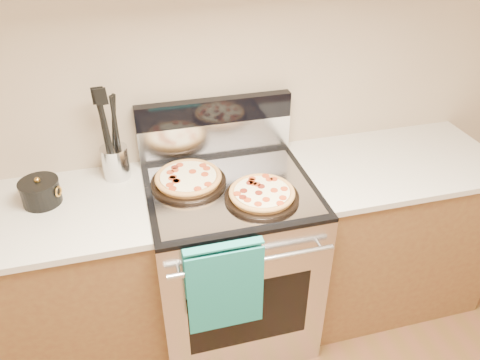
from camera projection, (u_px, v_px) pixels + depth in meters
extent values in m
plane|color=tan|center=(211.00, 70.00, 2.17)|extent=(4.00, 0.00, 4.00)
cube|color=#B7B7BC|center=(231.00, 263.00, 2.39)|extent=(0.76, 0.68, 0.90)
cube|color=black|center=(249.00, 313.00, 2.12)|extent=(0.56, 0.01, 0.40)
cube|color=black|center=(230.00, 189.00, 2.14)|extent=(0.76, 0.68, 0.02)
cube|color=silver|center=(215.00, 138.00, 2.33)|extent=(0.76, 0.06, 0.18)
cube|color=black|center=(214.00, 111.00, 2.25)|extent=(0.76, 0.06, 0.12)
cylinder|color=silver|center=(253.00, 262.00, 1.89)|extent=(0.70, 0.03, 0.03)
cube|color=gray|center=(232.00, 190.00, 2.10)|extent=(0.70, 0.55, 0.01)
cube|color=brown|center=(51.00, 293.00, 2.23)|extent=(1.00, 0.62, 0.88)
cube|color=#B7B0A5|center=(27.00, 218.00, 1.98)|extent=(1.02, 0.64, 0.03)
cube|color=brown|center=(383.00, 232.00, 2.61)|extent=(1.00, 0.62, 0.88)
cube|color=#B7B0A5|center=(398.00, 163.00, 2.36)|extent=(1.02, 0.64, 0.03)
cylinder|color=silver|center=(116.00, 162.00, 2.18)|extent=(0.16, 0.16, 0.16)
cylinder|color=black|center=(41.00, 193.00, 2.02)|extent=(0.22, 0.22, 0.10)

